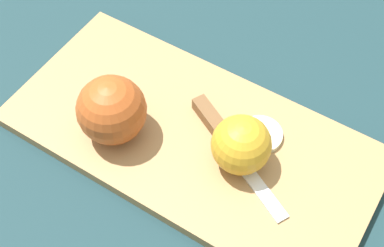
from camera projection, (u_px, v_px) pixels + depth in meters
ground_plane at (192, 141)px, 0.62m from camera, size 4.00×4.00×0.00m
cutting_board at (192, 137)px, 0.61m from camera, size 0.45×0.27×0.01m
apple_half_left at (112, 110)px, 0.58m from camera, size 0.08×0.08×0.08m
apple_half_right at (241, 145)px, 0.56m from camera, size 0.06×0.06×0.06m
knife at (221, 133)px, 0.60m from camera, size 0.15×0.12×0.02m
apple_slice at (260, 135)px, 0.60m from camera, size 0.05×0.05×0.01m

